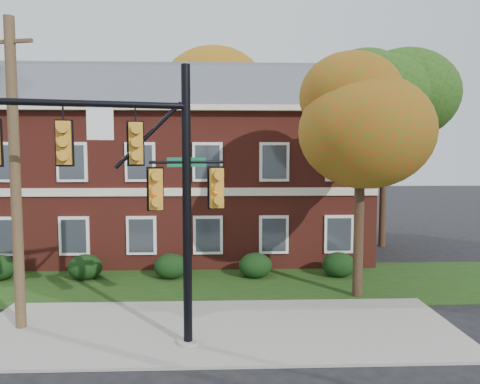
{
  "coord_description": "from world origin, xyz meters",
  "views": [
    {
      "loc": [
        0.12,
        -12.35,
        5.2
      ],
      "look_at": [
        0.72,
        3.0,
        3.91
      ],
      "focal_mm": 35.0,
      "sensor_mm": 36.0,
      "label": 1
    }
  ],
  "objects_px": {
    "tree_right_rear": "(392,98)",
    "tree_far_rear": "(210,99)",
    "apartment_building": "(181,157)",
    "hedge_right": "(255,266)",
    "utility_pole": "(15,175)",
    "hedge_far_right": "(339,265)",
    "hedge_left": "(85,267)",
    "hedge_center": "(171,266)",
    "traffic_signal": "(134,175)",
    "tree_near_right": "(369,110)"
  },
  "relations": [
    {
      "from": "tree_right_rear",
      "to": "tree_far_rear",
      "type": "relative_size",
      "value": 0.92
    },
    {
      "from": "apartment_building",
      "to": "hedge_right",
      "type": "bearing_deg",
      "value": -56.33
    },
    {
      "from": "tree_far_rear",
      "to": "utility_pole",
      "type": "distance_m",
      "value": 19.68
    },
    {
      "from": "tree_right_rear",
      "to": "utility_pole",
      "type": "relative_size",
      "value": 1.18
    },
    {
      "from": "hedge_far_right",
      "to": "utility_pole",
      "type": "distance_m",
      "value": 12.75
    },
    {
      "from": "hedge_left",
      "to": "hedge_right",
      "type": "bearing_deg",
      "value": 0.0
    },
    {
      "from": "hedge_center",
      "to": "traffic_signal",
      "type": "xyz_separation_m",
      "value": [
        -0.11,
        -7.14,
        4.11
      ]
    },
    {
      "from": "tree_right_rear",
      "to": "utility_pole",
      "type": "bearing_deg",
      "value": -142.69
    },
    {
      "from": "hedge_left",
      "to": "tree_near_right",
      "type": "xyz_separation_m",
      "value": [
        10.72,
        -2.83,
        6.14
      ]
    },
    {
      "from": "apartment_building",
      "to": "hedge_left",
      "type": "relative_size",
      "value": 13.43
    },
    {
      "from": "hedge_left",
      "to": "tree_far_rear",
      "type": "bearing_deg",
      "value": 69.71
    },
    {
      "from": "hedge_right",
      "to": "traffic_signal",
      "type": "height_order",
      "value": "traffic_signal"
    },
    {
      "from": "utility_pole",
      "to": "tree_near_right",
      "type": "bearing_deg",
      "value": 26.71
    },
    {
      "from": "tree_far_rear",
      "to": "traffic_signal",
      "type": "distance_m",
      "value": 20.71
    },
    {
      "from": "traffic_signal",
      "to": "tree_near_right",
      "type": "bearing_deg",
      "value": 17.3
    },
    {
      "from": "hedge_right",
      "to": "tree_far_rear",
      "type": "xyz_separation_m",
      "value": [
        -2.16,
        13.09,
        8.32
      ]
    },
    {
      "from": "hedge_far_right",
      "to": "tree_far_rear",
      "type": "relative_size",
      "value": 0.12
    },
    {
      "from": "tree_right_rear",
      "to": "tree_far_rear",
      "type": "distance_m",
      "value": 12.2
    },
    {
      "from": "hedge_left",
      "to": "hedge_center",
      "type": "relative_size",
      "value": 1.0
    },
    {
      "from": "hedge_center",
      "to": "hedge_right",
      "type": "distance_m",
      "value": 3.5
    },
    {
      "from": "hedge_left",
      "to": "tree_near_right",
      "type": "relative_size",
      "value": 0.16
    },
    {
      "from": "hedge_right",
      "to": "hedge_far_right",
      "type": "distance_m",
      "value": 3.5
    },
    {
      "from": "hedge_center",
      "to": "utility_pole",
      "type": "xyz_separation_m",
      "value": [
        -3.81,
        -5.41,
        4.04
      ]
    },
    {
      "from": "tree_far_rear",
      "to": "tree_right_rear",
      "type": "bearing_deg",
      "value": -35.0
    },
    {
      "from": "utility_pole",
      "to": "hedge_right",
      "type": "bearing_deg",
      "value": 50.08
    },
    {
      "from": "hedge_left",
      "to": "hedge_center",
      "type": "bearing_deg",
      "value": 0.0
    },
    {
      "from": "apartment_building",
      "to": "hedge_far_right",
      "type": "relative_size",
      "value": 13.43
    },
    {
      "from": "hedge_center",
      "to": "tree_right_rear",
      "type": "xyz_separation_m",
      "value": [
        11.31,
        6.11,
        7.6
      ]
    },
    {
      "from": "apartment_building",
      "to": "hedge_right",
      "type": "xyz_separation_m",
      "value": [
        3.5,
        -5.25,
        -4.46
      ]
    },
    {
      "from": "hedge_far_right",
      "to": "hedge_left",
      "type": "bearing_deg",
      "value": 180.0
    },
    {
      "from": "tree_near_right",
      "to": "utility_pole",
      "type": "height_order",
      "value": "utility_pole"
    },
    {
      "from": "apartment_building",
      "to": "tree_right_rear",
      "type": "bearing_deg",
      "value": 4.33
    },
    {
      "from": "hedge_far_right",
      "to": "tree_near_right",
      "type": "xyz_separation_m",
      "value": [
        0.22,
        -2.83,
        6.14
      ]
    },
    {
      "from": "utility_pole",
      "to": "traffic_signal",
      "type": "bearing_deg",
      "value": -11.36
    },
    {
      "from": "hedge_left",
      "to": "hedge_far_right",
      "type": "distance_m",
      "value": 10.5
    },
    {
      "from": "hedge_right",
      "to": "hedge_center",
      "type": "bearing_deg",
      "value": 180.0
    },
    {
      "from": "traffic_signal",
      "to": "utility_pole",
      "type": "bearing_deg",
      "value": 141.98
    },
    {
      "from": "hedge_center",
      "to": "utility_pole",
      "type": "bearing_deg",
      "value": -125.14
    },
    {
      "from": "tree_near_right",
      "to": "tree_right_rear",
      "type": "xyz_separation_m",
      "value": [
        4.09,
        8.95,
        1.45
      ]
    },
    {
      "from": "hedge_left",
      "to": "utility_pole",
      "type": "relative_size",
      "value": 0.16
    },
    {
      "from": "hedge_far_right",
      "to": "tree_right_rear",
      "type": "height_order",
      "value": "tree_right_rear"
    },
    {
      "from": "tree_far_rear",
      "to": "utility_pole",
      "type": "relative_size",
      "value": 1.28
    },
    {
      "from": "tree_near_right",
      "to": "tree_right_rear",
      "type": "relative_size",
      "value": 0.81
    },
    {
      "from": "tree_right_rear",
      "to": "hedge_left",
      "type": "bearing_deg",
      "value": -157.58
    },
    {
      "from": "apartment_building",
      "to": "tree_near_right",
      "type": "bearing_deg",
      "value": -48.23
    },
    {
      "from": "traffic_signal",
      "to": "tree_far_rear",
      "type": "bearing_deg",
      "value": 72.81
    },
    {
      "from": "hedge_far_right",
      "to": "traffic_signal",
      "type": "relative_size",
      "value": 0.19
    },
    {
      "from": "tree_far_rear",
      "to": "hedge_center",
      "type": "bearing_deg",
      "value": -95.85
    },
    {
      "from": "tree_far_rear",
      "to": "hedge_right",
      "type": "bearing_deg",
      "value": -80.64
    },
    {
      "from": "apartment_building",
      "to": "utility_pole",
      "type": "xyz_separation_m",
      "value": [
        -3.81,
        -10.67,
        -0.42
      ]
    }
  ]
}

